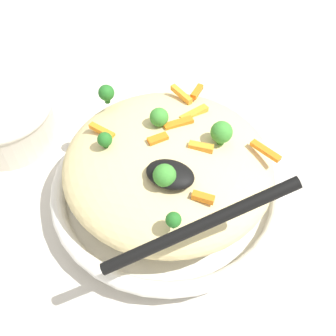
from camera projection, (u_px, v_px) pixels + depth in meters
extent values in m
plane|color=beige|center=(168.00, 200.00, 0.58)|extent=(2.40, 2.40, 0.00)
cylinder|color=white|center=(168.00, 195.00, 0.57)|extent=(0.29, 0.29, 0.02)
torus|color=white|center=(168.00, 185.00, 0.55)|extent=(0.32, 0.32, 0.02)
torus|color=black|center=(168.00, 183.00, 0.55)|extent=(0.31, 0.31, 0.00)
ellipsoid|color=#DBC689|center=(168.00, 165.00, 0.52)|extent=(0.27, 0.27, 0.08)
cube|color=orange|center=(200.00, 92.00, 0.55)|extent=(0.01, 0.03, 0.01)
cube|color=orange|center=(102.00, 131.00, 0.51)|extent=(0.04, 0.02, 0.01)
cube|color=orange|center=(181.00, 94.00, 0.55)|extent=(0.04, 0.03, 0.01)
cube|color=orange|center=(157.00, 140.00, 0.49)|extent=(0.02, 0.03, 0.01)
cube|color=orange|center=(203.00, 197.00, 0.44)|extent=(0.03, 0.01, 0.01)
cube|color=orange|center=(201.00, 147.00, 0.48)|extent=(0.03, 0.01, 0.01)
cube|color=orange|center=(265.00, 151.00, 0.49)|extent=(0.04, 0.02, 0.01)
cube|color=orange|center=(179.00, 123.00, 0.51)|extent=(0.03, 0.03, 0.01)
cube|color=orange|center=(194.00, 114.00, 0.53)|extent=(0.03, 0.04, 0.01)
cylinder|color=#377928|center=(220.00, 140.00, 0.49)|extent=(0.01, 0.01, 0.01)
sphere|color=#3D8E33|center=(222.00, 132.00, 0.48)|extent=(0.03, 0.03, 0.03)
cylinder|color=#377928|center=(159.00, 124.00, 0.51)|extent=(0.01, 0.01, 0.01)
sphere|color=#3D8E33|center=(159.00, 117.00, 0.50)|extent=(0.02, 0.02, 0.02)
cylinder|color=#205B1C|center=(106.00, 145.00, 0.49)|extent=(0.01, 0.01, 0.01)
sphere|color=#236B23|center=(105.00, 139.00, 0.49)|extent=(0.02, 0.02, 0.02)
cylinder|color=#205B1C|center=(173.00, 225.00, 0.42)|extent=(0.01, 0.01, 0.01)
sphere|color=#236B23|center=(173.00, 220.00, 0.42)|extent=(0.02, 0.02, 0.02)
cylinder|color=#377928|center=(165.00, 183.00, 0.45)|extent=(0.01, 0.01, 0.01)
sphere|color=#3D8E33|center=(165.00, 175.00, 0.44)|extent=(0.03, 0.03, 0.03)
cylinder|color=#205B1C|center=(107.00, 100.00, 0.54)|extent=(0.01, 0.01, 0.01)
sphere|color=#236B23|center=(106.00, 93.00, 0.54)|extent=(0.02, 0.02, 0.02)
ellipsoid|color=black|center=(170.00, 174.00, 0.45)|extent=(0.06, 0.04, 0.02)
cylinder|color=black|center=(198.00, 227.00, 0.37)|extent=(0.16, 0.12, 0.08)
cylinder|color=beige|center=(6.00, 122.00, 0.63)|extent=(0.15, 0.15, 0.07)
torus|color=beige|center=(1.00, 109.00, 0.61)|extent=(0.15, 0.15, 0.01)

